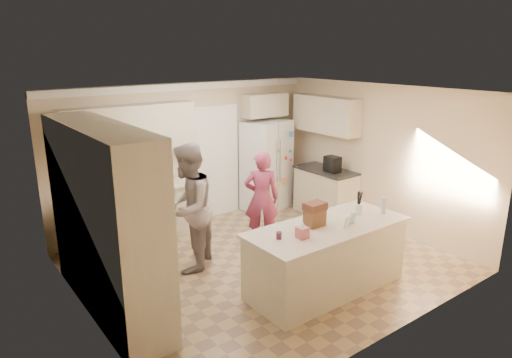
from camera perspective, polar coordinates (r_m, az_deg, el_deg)
floor at (r=7.14m, az=1.06°, el=-10.54°), size 5.20×4.60×0.02m
ceiling at (r=6.41m, az=1.19°, el=10.91°), size 5.20×4.60×0.02m
wall_back at (r=8.54m, az=-8.48°, el=3.11°), size 5.20×0.02×2.60m
wall_front at (r=5.14m, az=17.28°, el=-6.19°), size 5.20×0.02×2.60m
wall_left at (r=5.53m, az=-20.81°, el=-4.95°), size 0.02×4.60×2.60m
wall_right at (r=8.47m, az=15.20°, el=2.61°), size 0.02×4.60×2.60m
crown_back at (r=8.31m, az=-8.67°, el=11.35°), size 5.20×0.08×0.12m
pantry_bank at (r=5.83m, az=-18.35°, el=-4.94°), size 0.60×2.60×2.35m
back_base_cab at (r=8.04m, az=-14.38°, el=-4.44°), size 2.20×0.60×0.88m
back_countertop at (r=7.89m, az=-14.58°, el=-1.32°), size 2.24×0.63×0.04m
back_upper_cab at (r=7.78m, az=-15.48°, el=5.97°), size 2.20×0.35×0.80m
doorway_opening at (r=8.83m, az=-5.20°, el=1.99°), size 0.90×0.06×2.10m
doorway_casing at (r=8.81m, az=-5.08°, el=1.95°), size 1.02×0.03×2.22m
wall_frame_upper at (r=8.46m, az=-8.30°, el=4.73°), size 0.15×0.02×0.20m
wall_frame_lower at (r=8.51m, az=-8.23°, el=2.95°), size 0.15×0.02×0.20m
refrigerator at (r=9.24m, az=1.31°, el=1.72°), size 1.04×0.90×1.80m
fridge_seam at (r=8.98m, az=2.71°, el=1.28°), size 0.02×0.02×1.78m
fridge_dispenser at (r=8.77m, az=1.67°, el=2.62°), size 0.22×0.03×0.35m
fridge_handle_l at (r=8.90m, az=2.54°, el=2.14°), size 0.02×0.02×0.85m
fridge_handle_r at (r=8.96m, az=3.03°, el=2.23°), size 0.02×0.02×0.85m
over_fridge_cab at (r=9.14m, az=1.10°, el=9.22°), size 0.95×0.35×0.45m
right_base_cab at (r=9.10m, az=8.66°, el=-1.71°), size 0.60×1.20×0.88m
right_countertop at (r=8.96m, az=8.73°, el=1.08°), size 0.63×1.24×0.04m
right_upper_cab at (r=8.99m, az=8.71°, el=7.96°), size 0.35×1.50×0.70m
coffee_maker at (r=8.76m, az=9.53°, el=1.84°), size 0.22×0.28×0.30m
island_base at (r=6.33m, az=8.77°, el=-9.84°), size 2.20×0.90×0.88m
island_top at (r=6.14m, az=8.96°, el=-5.97°), size 2.28×0.96×0.05m
utensil_crock at (r=6.59m, az=12.65°, el=-3.69°), size 0.13×0.13×0.15m
tissue_box at (r=5.68m, az=5.81°, el=-6.68°), size 0.13×0.13×0.14m
tissue_plume at (r=5.64m, az=5.84°, el=-5.65°), size 0.08×0.08×0.08m
dollhouse_body at (r=6.06m, az=7.34°, el=-4.85°), size 0.26×0.18×0.22m
dollhouse_roof at (r=6.00m, az=7.39°, el=-3.42°), size 0.28×0.20×0.10m
jam_jar at (r=5.64m, az=2.88°, el=-7.06°), size 0.07×0.07×0.09m
greeting_card_a at (r=6.08m, az=11.34°, el=-5.26°), size 0.12×0.06×0.16m
greeting_card_b at (r=6.22m, az=11.93°, el=-4.81°), size 0.12×0.05×0.16m
water_bottle at (r=6.69m, az=15.65°, el=-3.22°), size 0.07×0.07×0.24m
shaker_salt at (r=6.83m, az=12.49°, el=-3.25°), size 0.05×0.05×0.09m
shaker_pepper at (r=6.88m, az=12.87°, el=-3.13°), size 0.05×0.05×0.09m
teen_boy at (r=6.70m, az=-8.45°, el=-3.59°), size 1.17×1.16×1.91m
teen_girl at (r=7.54m, az=0.69°, el=-2.42°), size 0.69×0.64×1.59m
fridge_magnets at (r=8.97m, az=2.75°, el=1.26°), size 0.76×0.02×1.44m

